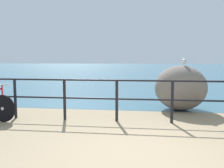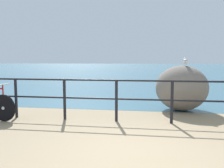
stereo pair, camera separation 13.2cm
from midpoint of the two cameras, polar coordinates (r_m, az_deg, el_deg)
The scene contains 5 objects.
ground_plane at distance 23.58m, azimuth 8.54°, elevation 2.01°, with size 120.00×120.00×0.10m, color #937F60.
sea_surface at distance 51.86m, azimuth 8.59°, elevation 4.10°, with size 120.00×90.00×0.01m, color #38667A.
promenade_railing at distance 5.66m, azimuth 8.33°, elevation -2.90°, with size 9.24×0.07×1.02m.
breakwater_boulder_main at distance 7.28m, azimuth 16.97°, elevation -0.93°, with size 1.52×1.45×1.33m.
seagull at distance 7.18m, azimuth 17.79°, elevation 5.38°, with size 0.12×0.34×0.23m.
Camera 2 is at (0.08, -3.52, 1.49)m, focal length 37.84 mm.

